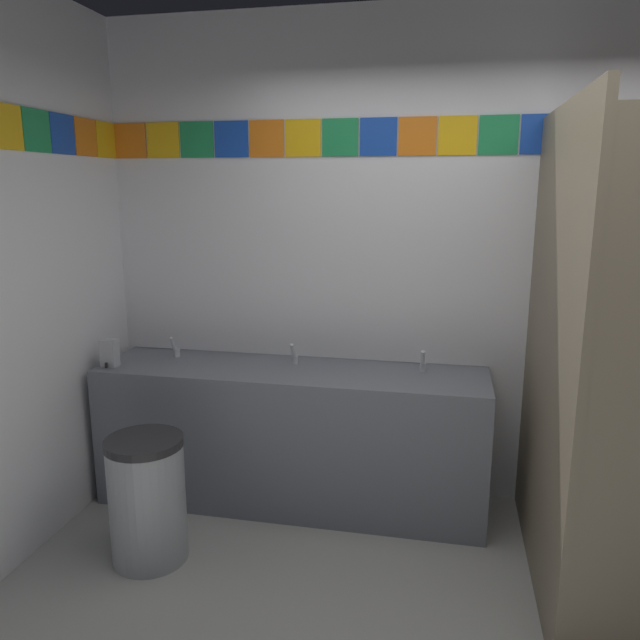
% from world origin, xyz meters
% --- Properties ---
extents(wall_back, '(4.32, 0.09, 2.82)m').
position_xyz_m(wall_back, '(-0.00, 1.53, 1.42)').
color(wall_back, silver).
rests_on(wall_back, ground_plane).
extents(vanity_counter, '(2.24, 0.57, 0.82)m').
position_xyz_m(vanity_counter, '(-0.99, 1.21, 0.42)').
color(vanity_counter, slate).
rests_on(vanity_counter, ground_plane).
extents(faucet_left, '(0.04, 0.10, 0.14)m').
position_xyz_m(faucet_left, '(-1.74, 1.29, 0.88)').
color(faucet_left, silver).
rests_on(faucet_left, vanity_counter).
extents(faucet_center, '(0.04, 0.10, 0.14)m').
position_xyz_m(faucet_center, '(-0.99, 1.29, 0.88)').
color(faucet_center, silver).
rests_on(faucet_center, vanity_counter).
extents(faucet_right, '(0.04, 0.10, 0.14)m').
position_xyz_m(faucet_right, '(-0.24, 1.29, 0.88)').
color(faucet_right, silver).
rests_on(faucet_right, vanity_counter).
extents(soap_dispenser, '(0.09, 0.09, 0.16)m').
position_xyz_m(soap_dispenser, '(-2.03, 1.04, 0.90)').
color(soap_dispenser, '#B7BABF').
rests_on(soap_dispenser, vanity_counter).
extents(stall_divider, '(0.92, 1.39, 2.20)m').
position_xyz_m(stall_divider, '(0.52, 0.54, 1.10)').
color(stall_divider, '#726651').
rests_on(stall_divider, ground_plane).
extents(toilet, '(0.39, 0.49, 0.74)m').
position_xyz_m(toilet, '(0.86, 1.03, 0.30)').
color(toilet, white).
rests_on(toilet, ground_plane).
extents(trash_bin, '(0.38, 0.38, 0.65)m').
position_xyz_m(trash_bin, '(-1.55, 0.49, 0.32)').
color(trash_bin, '#999EA3').
rests_on(trash_bin, ground_plane).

